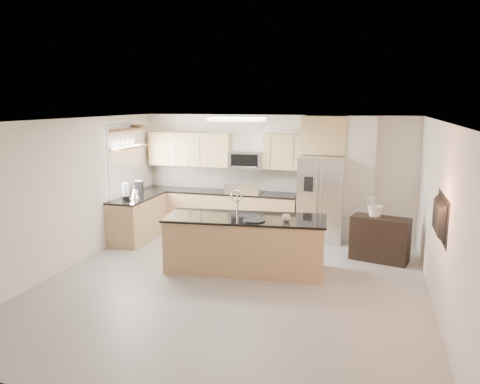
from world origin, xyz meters
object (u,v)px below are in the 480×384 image
(island, at_px, (245,243))
(cup, at_px, (286,218))
(microwave, at_px, (247,160))
(blender, at_px, (126,193))
(range, at_px, (245,212))
(television, at_px, (435,217))
(kettle, at_px, (135,193))
(bowl, at_px, (137,125))
(platter, at_px, (254,220))
(refrigerator, at_px, (321,198))
(coffee_maker, at_px, (139,188))
(flower_vase, at_px, (377,197))
(credenza, at_px, (380,239))

(island, bearing_deg, cup, -10.79)
(microwave, relative_size, blender, 2.13)
(range, height_order, blender, blender)
(television, bearing_deg, cup, 69.39)
(kettle, distance_m, bowl, 1.51)
(kettle, xyz_separation_m, television, (5.54, -1.90, 0.32))
(microwave, xyz_separation_m, platter, (0.83, -2.58, -0.68))
(platter, bearing_deg, kettle, 156.54)
(refrigerator, relative_size, platter, 4.88)
(coffee_maker, distance_m, flower_vase, 4.86)
(platter, bearing_deg, flower_vase, 36.12)
(island, bearing_deg, refrigerator, 58.59)
(range, height_order, island, island)
(microwave, xyz_separation_m, kettle, (-2.02, -1.35, -0.60))
(platter, relative_size, bowl, 1.07)
(platter, xyz_separation_m, flower_vase, (1.93, 1.41, 0.22))
(cup, height_order, bowl, bowl)
(refrigerator, relative_size, island, 0.63)
(platter, bearing_deg, cup, 17.48)
(range, bearing_deg, island, -74.66)
(microwave, relative_size, island, 0.27)
(microwave, distance_m, refrigerator, 1.82)
(flower_vase, bearing_deg, cup, -138.79)
(range, height_order, platter, range)
(flower_vase, height_order, television, television)
(coffee_maker, bearing_deg, flower_vase, -1.57)
(range, xyz_separation_m, cup, (1.33, -2.30, 0.52))
(cup, distance_m, coffee_maker, 3.70)
(cup, relative_size, bowl, 0.39)
(blender, bearing_deg, range, 35.79)
(credenza, bearing_deg, flower_vase, 165.64)
(cup, relative_size, television, 0.12)
(refrigerator, bearing_deg, bowl, -172.20)
(television, bearing_deg, credenza, 17.85)
(flower_vase, bearing_deg, platter, -143.88)
(island, height_order, blender, island)
(microwave, relative_size, bowl, 2.22)
(kettle, bearing_deg, microwave, 33.60)
(refrigerator, distance_m, credenza, 1.67)
(credenza, distance_m, television, 2.32)
(refrigerator, xyz_separation_m, coffee_maker, (-3.75, -0.87, 0.18))
(bowl, distance_m, television, 6.38)
(range, relative_size, microwave, 1.50)
(cup, bearing_deg, bowl, 154.36)
(platter, height_order, kettle, kettle)
(coffee_maker, distance_m, bowl, 1.36)
(bowl, relative_size, flower_vase, 0.48)
(platter, xyz_separation_m, blender, (-2.91, 0.97, 0.12))
(flower_vase, bearing_deg, credenza, -28.70)
(flower_vase, bearing_deg, blender, -174.74)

